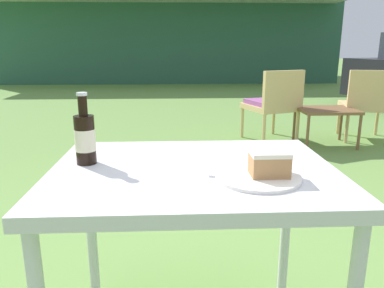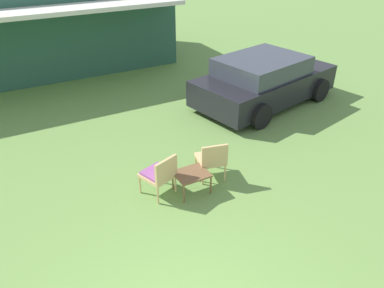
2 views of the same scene
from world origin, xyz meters
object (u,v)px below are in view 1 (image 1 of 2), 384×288
object	(u,v)px
wicker_chair_cushioned	(273,102)
wicker_chair_plain	(367,101)
cake_on_plate	(264,170)
patio_table	(194,189)
garden_side_table	(327,113)
cola_bottle_near	(85,138)

from	to	relation	value
wicker_chair_cushioned	wicker_chair_plain	distance (m)	1.06
cake_on_plate	wicker_chair_plain	bearing A→B (deg)	58.08
wicker_chair_cushioned	wicker_chair_plain	bearing A→B (deg)	158.94
patio_table	cake_on_plate	xyz separation A→B (m)	(0.20, -0.11, 0.10)
garden_side_table	patio_table	xyz separation A→B (m)	(-1.59, -2.80, 0.26)
garden_side_table	patio_table	size ratio (longest dim) A/B	0.67
wicker_chair_plain	cake_on_plate	xyz separation A→B (m)	(-1.92, -3.09, 0.27)
cake_on_plate	cola_bottle_near	size ratio (longest dim) A/B	1.07
patio_table	cola_bottle_near	bearing A→B (deg)	170.09
patio_table	cake_on_plate	world-z (taller)	cake_on_plate
patio_table	wicker_chair_cushioned	bearing A→B (deg)	70.64
patio_table	cake_on_plate	size ratio (longest dim) A/B	3.60
garden_side_table	cake_on_plate	distance (m)	3.24
wicker_chair_cushioned	cola_bottle_near	size ratio (longest dim) A/B	3.51
wicker_chair_plain	garden_side_table	size ratio (longest dim) A/B	1.36
cake_on_plate	patio_table	bearing A→B (deg)	150.89
garden_side_table	wicker_chair_cushioned	bearing A→B (deg)	158.53
cake_on_plate	cola_bottle_near	world-z (taller)	cola_bottle_near
wicker_chair_plain	garden_side_table	world-z (taller)	wicker_chair_plain
wicker_chair_plain	cake_on_plate	bearing A→B (deg)	71.03
cola_bottle_near	garden_side_table	bearing A→B (deg)	54.77
garden_side_table	cake_on_plate	size ratio (longest dim) A/B	2.40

